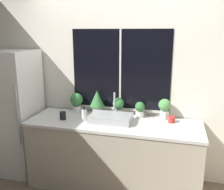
% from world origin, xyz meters
% --- Properties ---
extents(wall_back, '(8.00, 0.09, 2.70)m').
position_xyz_m(wall_back, '(0.00, 0.74, 1.35)').
color(wall_back, silver).
rests_on(wall_back, ground_plane).
extents(wall_left, '(0.06, 7.00, 2.70)m').
position_xyz_m(wall_left, '(-2.06, 1.50, 1.35)').
color(wall_left, silver).
rests_on(wall_left, ground_plane).
extents(counter, '(2.19, 0.70, 0.89)m').
position_xyz_m(counter, '(0.00, 0.34, 0.45)').
color(counter, '#B2A893').
rests_on(counter, ground_plane).
extents(refrigerator, '(0.63, 0.64, 1.75)m').
position_xyz_m(refrigerator, '(-1.46, 0.37, 0.88)').
color(refrigerator, silver).
rests_on(refrigerator, ground_plane).
extents(sink, '(0.53, 0.37, 0.33)m').
position_xyz_m(sink, '(-0.04, 0.35, 0.94)').
color(sink, '#ADADB2').
rests_on(sink, counter).
extents(potted_plant_far_left, '(0.18, 0.18, 0.27)m').
position_xyz_m(potted_plant_far_left, '(-0.61, 0.61, 1.05)').
color(potted_plant_far_left, white).
rests_on(potted_plant_far_left, counter).
extents(potted_plant_left, '(0.20, 0.20, 0.33)m').
position_xyz_m(potted_plant_left, '(-0.30, 0.61, 1.08)').
color(potted_plant_left, white).
rests_on(potted_plant_left, counter).
extents(potted_plant_center, '(0.15, 0.15, 0.24)m').
position_xyz_m(potted_plant_center, '(-0.00, 0.61, 1.03)').
color(potted_plant_center, white).
rests_on(potted_plant_center, counter).
extents(potted_plant_right, '(0.13, 0.13, 0.21)m').
position_xyz_m(potted_plant_right, '(0.29, 0.61, 1.00)').
color(potted_plant_right, white).
rests_on(potted_plant_right, counter).
extents(potted_plant_far_right, '(0.16, 0.16, 0.27)m').
position_xyz_m(potted_plant_far_right, '(0.61, 0.61, 1.05)').
color(potted_plant_far_right, white).
rests_on(potted_plant_far_right, counter).
extents(soap_bottle, '(0.07, 0.07, 0.18)m').
position_xyz_m(soap_bottle, '(-0.38, 0.31, 0.96)').
color(soap_bottle, white).
rests_on(soap_bottle, counter).
extents(mug_black, '(0.08, 0.08, 0.10)m').
position_xyz_m(mug_black, '(-0.66, 0.26, 0.94)').
color(mug_black, black).
rests_on(mug_black, counter).
extents(mug_red, '(0.08, 0.08, 0.08)m').
position_xyz_m(mug_red, '(0.71, 0.51, 0.93)').
color(mug_red, '#B72D28').
rests_on(mug_red, counter).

